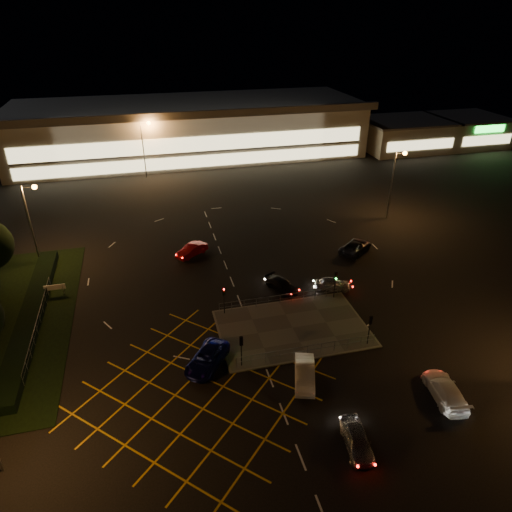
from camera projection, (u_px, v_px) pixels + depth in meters
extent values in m
plane|color=black|center=(267.00, 320.00, 45.92)|extent=(180.00, 180.00, 0.00)
cube|color=#4C4944|center=(292.00, 328.00, 44.62)|extent=(14.00, 9.00, 0.12)
cube|color=black|center=(31.00, 315.00, 45.83)|extent=(2.00, 26.00, 1.00)
cube|color=beige|center=(190.00, 130.00, 96.29)|extent=(70.00, 25.00, 10.00)
cube|color=slate|center=(188.00, 104.00, 93.80)|extent=(72.00, 26.50, 0.60)
cube|color=#FFEAA5|center=(198.00, 145.00, 85.61)|extent=(66.00, 0.20, 3.00)
cube|color=#FFEAA5|center=(199.00, 161.00, 87.14)|extent=(66.00, 0.20, 2.20)
cube|color=beige|center=(403.00, 135.00, 100.34)|extent=(18.00, 14.00, 6.00)
cube|color=slate|center=(406.00, 120.00, 98.83)|extent=(18.80, 14.80, 0.40)
cube|color=#FFEAA5|center=(421.00, 145.00, 94.53)|extent=(15.30, 0.20, 2.00)
cube|color=beige|center=(467.00, 131.00, 103.79)|extent=(14.00, 14.00, 6.00)
cube|color=slate|center=(470.00, 117.00, 102.28)|extent=(14.80, 14.80, 0.40)
cube|color=#FFEAA5|center=(487.00, 140.00, 97.98)|extent=(11.90, 0.20, 2.00)
cube|color=#19E533|center=(490.00, 129.00, 96.74)|extent=(7.00, 0.30, 1.40)
cylinder|color=slate|center=(31.00, 226.00, 53.68)|extent=(0.20, 0.20, 10.00)
cylinder|color=slate|center=(28.00, 187.00, 51.53)|extent=(1.40, 0.12, 0.12)
sphere|color=orange|center=(34.00, 187.00, 51.70)|extent=(0.56, 0.56, 0.56)
cylinder|color=slate|center=(391.00, 186.00, 65.71)|extent=(0.20, 0.20, 10.00)
cylinder|color=slate|center=(401.00, 153.00, 63.56)|extent=(1.40, 0.12, 0.12)
sphere|color=orange|center=(405.00, 153.00, 63.74)|extent=(0.56, 0.56, 0.56)
cylinder|color=slate|center=(144.00, 150.00, 82.22)|extent=(0.20, 0.20, 10.00)
cylinder|color=slate|center=(144.00, 123.00, 80.07)|extent=(1.40, 0.12, 0.12)
sphere|color=orange|center=(148.00, 123.00, 80.25)|extent=(0.56, 0.56, 0.56)
cylinder|color=slate|center=(344.00, 134.00, 92.53)|extent=(0.20, 0.20, 10.00)
cylinder|color=slate|center=(350.00, 110.00, 90.39)|extent=(1.40, 0.12, 0.12)
sphere|color=orange|center=(353.00, 110.00, 90.56)|extent=(0.56, 0.56, 0.56)
cylinder|color=black|center=(241.00, 352.00, 39.18)|extent=(0.10, 0.10, 3.00)
cube|color=black|center=(241.00, 341.00, 38.60)|extent=(0.28, 0.18, 0.90)
sphere|color=#19FF33|center=(241.00, 340.00, 38.71)|extent=(0.16, 0.16, 0.16)
cylinder|color=black|center=(369.00, 331.00, 41.76)|extent=(0.10, 0.10, 3.00)
cube|color=black|center=(371.00, 320.00, 41.18)|extent=(0.28, 0.18, 0.90)
sphere|color=#19FF33|center=(370.00, 319.00, 41.30)|extent=(0.16, 0.16, 0.16)
cylinder|color=black|center=(224.00, 301.00, 45.98)|extent=(0.10, 0.10, 3.00)
cube|color=black|center=(224.00, 291.00, 45.41)|extent=(0.28, 0.18, 0.90)
sphere|color=#FF0C0C|center=(224.00, 292.00, 45.30)|extent=(0.16, 0.16, 0.16)
cylinder|color=black|center=(335.00, 285.00, 48.57)|extent=(0.10, 0.10, 3.00)
cube|color=black|center=(336.00, 276.00, 47.99)|extent=(0.28, 0.18, 0.90)
sphere|color=#19FF33|center=(336.00, 276.00, 47.88)|extent=(0.16, 0.16, 0.16)
imported|color=#AFB1B6|center=(357.00, 440.00, 32.31)|extent=(2.26, 4.41, 1.44)
imported|color=silver|center=(305.00, 374.00, 38.06)|extent=(2.96, 4.88, 1.52)
imported|color=#0D1252|center=(207.00, 359.00, 39.76)|extent=(4.96, 5.70, 1.46)
imported|color=black|center=(282.00, 285.00, 50.53)|extent=(3.50, 4.57, 1.23)
imported|color=silver|center=(333.00, 284.00, 50.62)|extent=(4.27, 2.64, 1.36)
imported|color=maroon|center=(192.00, 250.00, 57.55)|extent=(4.45, 3.81, 1.45)
imported|color=black|center=(355.00, 247.00, 58.32)|extent=(5.71, 5.19, 1.48)
imported|color=silver|center=(445.00, 390.00, 36.43)|extent=(2.86, 5.46, 1.51)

